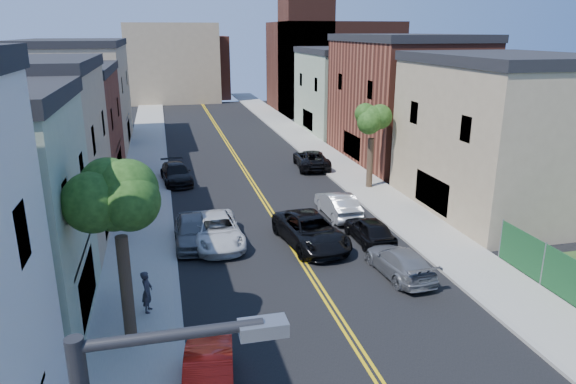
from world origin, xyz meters
TOP-DOWN VIEW (x-y plane):
  - sidewalk_left at (-7.90, 40.00)m, footprint 3.20×100.00m
  - sidewalk_right at (7.90, 40.00)m, footprint 3.20×100.00m
  - curb_left at (-6.15, 40.00)m, footprint 0.30×100.00m
  - curb_right at (6.15, 40.00)m, footprint 0.30×100.00m
  - bldg_left_tan_near at (-14.00, 25.00)m, footprint 9.00×10.00m
  - bldg_left_brick at (-14.00, 36.00)m, footprint 9.00×12.00m
  - bldg_left_tan_far at (-14.00, 50.00)m, footprint 9.00×16.00m
  - bldg_right_tan at (14.00, 24.00)m, footprint 9.00×12.00m
  - bldg_right_brick at (14.00, 38.00)m, footprint 9.00×14.00m
  - bldg_right_palegrn at (14.00, 52.00)m, footprint 9.00×12.00m
  - church at (16.33, 67.07)m, footprint 16.20×14.20m
  - backdrop_left at (-4.00, 82.00)m, footprint 14.00×8.00m
  - backdrop_center at (0.00, 86.00)m, footprint 10.00×8.00m
  - tree_left_mid at (-7.88, 14.01)m, footprint 5.20×5.20m
  - tree_right_far at (7.92, 30.01)m, footprint 4.40×4.40m
  - red_sedan at (-5.43, 9.96)m, footprint 1.98×4.45m
  - white_pickup at (-3.85, 22.39)m, footprint 2.66×5.51m
  - grey_car_left at (-5.11, 22.55)m, footprint 1.91×4.62m
  - black_car_left at (-5.50, 34.80)m, footprint 2.47×5.10m
  - grey_car_right at (3.98, 16.64)m, footprint 2.14×4.65m
  - black_car_right at (4.13, 20.66)m, footprint 1.78×4.18m
  - silver_car_right at (3.80, 24.95)m, footprint 1.68×4.58m
  - dark_car_right_far at (5.50, 36.64)m, footprint 3.00×5.59m
  - black_suv_lane at (0.97, 21.01)m, footprint 3.37×6.05m
  - pedestrian_left at (-7.30, 15.74)m, footprint 0.54×0.70m

SIDE VIEW (x-z plane):
  - sidewalk_left at x=-7.90m, z-range 0.00..0.15m
  - sidewalk_right at x=7.90m, z-range 0.00..0.15m
  - curb_left at x=-6.15m, z-range 0.00..0.15m
  - curb_right at x=6.15m, z-range 0.00..0.15m
  - grey_car_right at x=3.98m, z-range 0.00..1.32m
  - black_car_right at x=4.13m, z-range 0.00..1.41m
  - red_sedan at x=-5.43m, z-range 0.00..1.42m
  - black_car_left at x=-5.50m, z-range 0.00..1.43m
  - dark_car_right_far at x=5.50m, z-range 0.00..1.49m
  - silver_car_right at x=3.80m, z-range 0.00..1.50m
  - white_pickup at x=-3.85m, z-range 0.00..1.51m
  - grey_car_left at x=-5.11m, z-range 0.00..1.57m
  - black_suv_lane at x=0.97m, z-range 0.00..1.60m
  - pedestrian_left at x=-7.30m, z-range 0.15..1.88m
  - bldg_left_brick at x=-14.00m, z-range 0.00..8.00m
  - bldg_right_palegrn at x=14.00m, z-range 0.00..8.50m
  - bldg_left_tan_near at x=-14.00m, z-range 0.00..9.00m
  - bldg_right_tan at x=14.00m, z-range 0.00..9.00m
  - bldg_left_tan_far at x=-14.00m, z-range 0.00..9.50m
  - bldg_right_brick at x=14.00m, z-range 0.00..10.00m
  - backdrop_center at x=0.00m, z-range 0.00..10.00m
  - tree_right_far at x=7.92m, z-range 1.74..9.77m
  - backdrop_left at x=-4.00m, z-range 0.00..12.00m
  - tree_left_mid at x=-7.88m, z-range 1.94..11.23m
  - church at x=16.33m, z-range -4.06..18.54m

